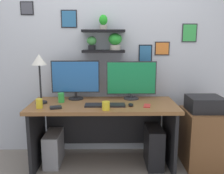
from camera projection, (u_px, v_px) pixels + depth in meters
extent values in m
plane|color=gray|center=(104.00, 164.00, 2.98)|extent=(8.00, 8.00, 0.00)
cube|color=silver|center=(104.00, 49.00, 3.15)|extent=(4.40, 0.04, 2.70)
cube|color=black|center=(103.00, 51.00, 3.04)|extent=(0.51, 0.20, 0.03)
cube|color=black|center=(103.00, 31.00, 2.99)|extent=(0.51, 0.20, 0.03)
cylinder|color=black|center=(92.00, 48.00, 3.03)|extent=(0.09, 0.09, 0.06)
ellipsoid|color=#429845|center=(92.00, 41.00, 3.01)|extent=(0.12, 0.12, 0.11)
cylinder|color=#B2A899|center=(103.00, 27.00, 2.98)|extent=(0.09, 0.09, 0.05)
ellipsoid|color=green|center=(103.00, 20.00, 2.97)|extent=(0.10, 0.10, 0.12)
cylinder|color=#B2A899|center=(115.00, 47.00, 3.03)|extent=(0.13, 0.13, 0.06)
ellipsoid|color=green|center=(115.00, 39.00, 3.01)|extent=(0.16, 0.16, 0.14)
cube|color=black|center=(162.00, 48.00, 3.14)|extent=(0.18, 0.02, 0.17)
cube|color=orange|center=(162.00, 49.00, 3.13)|extent=(0.16, 0.00, 0.15)
cube|color=#2D2D33|center=(189.00, 33.00, 3.10)|extent=(0.19, 0.02, 0.23)
cube|color=green|center=(190.00, 33.00, 3.10)|extent=(0.16, 0.00, 0.20)
cube|color=black|center=(145.00, 53.00, 3.15)|extent=(0.17, 0.02, 0.22)
cube|color=teal|center=(145.00, 53.00, 3.14)|extent=(0.14, 0.00, 0.19)
cube|color=black|center=(27.00, 8.00, 3.02)|extent=(0.16, 0.02, 0.16)
cube|color=#4C4C56|center=(27.00, 8.00, 3.01)|extent=(0.13, 0.00, 0.14)
cube|color=black|center=(69.00, 19.00, 3.05)|extent=(0.19, 0.02, 0.21)
cube|color=teal|center=(69.00, 19.00, 3.04)|extent=(0.17, 0.00, 0.19)
cube|color=brown|center=(103.00, 105.00, 2.84)|extent=(1.66, 0.68, 0.04)
cube|color=black|center=(37.00, 137.00, 2.90)|extent=(0.04, 0.62, 0.71)
cube|color=black|center=(169.00, 136.00, 2.92)|extent=(0.04, 0.62, 0.71)
cube|color=black|center=(104.00, 125.00, 3.20)|extent=(1.46, 0.02, 0.50)
cylinder|color=black|center=(76.00, 99.00, 3.03)|extent=(0.18, 0.18, 0.02)
cylinder|color=black|center=(76.00, 95.00, 3.02)|extent=(0.03, 0.03, 0.08)
cube|color=black|center=(75.00, 77.00, 2.99)|extent=(0.58, 0.02, 0.39)
cube|color=#2866B2|center=(75.00, 77.00, 2.98)|extent=(0.55, 0.00, 0.36)
cylinder|color=#2D2D33|center=(131.00, 98.00, 3.04)|extent=(0.18, 0.18, 0.02)
cylinder|color=#2D2D33|center=(131.00, 96.00, 3.03)|extent=(0.03, 0.03, 0.05)
cube|color=#2D2D33|center=(131.00, 78.00, 3.00)|extent=(0.60, 0.02, 0.40)
cube|color=#198C4C|center=(131.00, 78.00, 2.99)|extent=(0.58, 0.00, 0.38)
cube|color=black|center=(105.00, 105.00, 2.73)|extent=(0.44, 0.14, 0.02)
ellipsoid|color=black|center=(131.00, 105.00, 2.72)|extent=(0.06, 0.09, 0.03)
cylinder|color=black|center=(41.00, 102.00, 2.84)|extent=(0.13, 0.13, 0.02)
cylinder|color=black|center=(40.00, 83.00, 2.80)|extent=(0.02, 0.02, 0.42)
cone|color=white|center=(39.00, 60.00, 2.75)|extent=(0.16, 0.16, 0.12)
cube|color=red|center=(147.00, 106.00, 2.72)|extent=(0.10, 0.15, 0.01)
cylinder|color=yellow|center=(106.00, 106.00, 2.57)|extent=(0.08, 0.08, 0.09)
cylinder|color=yellow|center=(39.00, 103.00, 2.64)|extent=(0.07, 0.07, 0.10)
cube|color=black|center=(56.00, 107.00, 2.63)|extent=(0.14, 0.11, 0.02)
cylinder|color=green|center=(61.00, 98.00, 2.88)|extent=(0.07, 0.07, 0.11)
cube|color=brown|center=(202.00, 138.00, 2.93)|extent=(0.44, 0.50, 0.66)
cube|color=black|center=(205.00, 104.00, 2.85)|extent=(0.38, 0.34, 0.17)
cube|color=#99999E|center=(54.00, 148.00, 2.98)|extent=(0.18, 0.40, 0.38)
cube|color=black|center=(154.00, 146.00, 2.92)|extent=(0.18, 0.40, 0.47)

